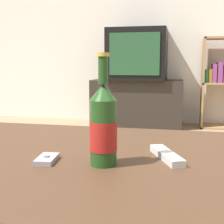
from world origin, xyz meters
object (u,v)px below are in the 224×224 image
(bookshelf, at_px, (224,80))
(remote_control, at_px, (166,155))
(beer_bottle, at_px, (103,126))
(cell_phone, at_px, (47,159))
(television, at_px, (138,55))
(tv_stand, at_px, (137,103))

(bookshelf, height_order, remote_control, bookshelf)
(beer_bottle, xyz_separation_m, remote_control, (0.17, 0.09, -0.10))
(bookshelf, distance_m, cell_phone, 3.02)
(television, height_order, remote_control, television)
(cell_phone, relative_size, remote_control, 0.54)
(tv_stand, distance_m, beer_bottle, 2.84)
(bookshelf, height_order, beer_bottle, bookshelf)
(tv_stand, height_order, cell_phone, tv_stand)
(bookshelf, xyz_separation_m, beer_bottle, (-0.67, -2.89, 0.01))
(television, bearing_deg, tv_stand, 90.00)
(tv_stand, bearing_deg, bookshelf, 4.49)
(cell_phone, bearing_deg, remote_control, 10.29)
(television, height_order, cell_phone, television)
(beer_bottle, distance_m, remote_control, 0.21)
(beer_bottle, distance_m, cell_phone, 0.19)
(beer_bottle, bearing_deg, tv_stand, 95.89)
(television, bearing_deg, cell_phone, -87.43)
(tv_stand, relative_size, remote_control, 5.77)
(bookshelf, bearing_deg, television, -175.28)
(television, distance_m, remote_control, 2.78)
(tv_stand, bearing_deg, remote_control, -80.46)
(television, relative_size, cell_phone, 6.80)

